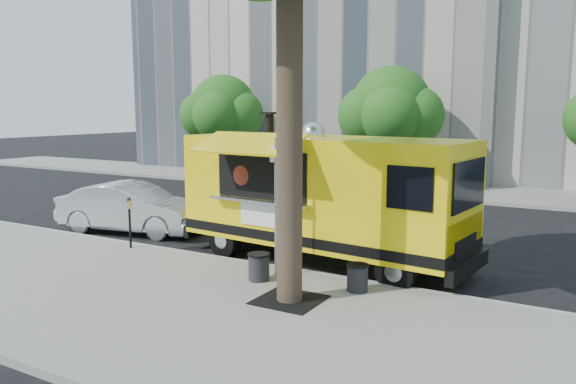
{
  "coord_description": "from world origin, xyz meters",
  "views": [
    {
      "loc": [
        7.66,
        -11.68,
        3.75
      ],
      "look_at": [
        0.96,
        0.0,
        1.74
      ],
      "focal_mm": 35.0,
      "sensor_mm": 36.0,
      "label": 1
    }
  ],
  "objects_px": {
    "food_truck": "(321,194)",
    "sign_post": "(276,198)",
    "trash_bin_right": "(357,277)",
    "far_tree_a": "(223,108)",
    "sedan": "(132,208)",
    "far_tree_b": "(391,107)",
    "parking_meter": "(130,217)",
    "trash_bin_left": "(259,266)"
  },
  "relations": [
    {
      "from": "food_truck",
      "to": "sign_post",
      "type": "bearing_deg",
      "value": -88.02
    },
    {
      "from": "sign_post",
      "to": "trash_bin_right",
      "type": "relative_size",
      "value": 5.48
    },
    {
      "from": "far_tree_a",
      "to": "sedan",
      "type": "bearing_deg",
      "value": -66.19
    },
    {
      "from": "far_tree_a",
      "to": "far_tree_b",
      "type": "height_order",
      "value": "far_tree_b"
    },
    {
      "from": "trash_bin_right",
      "to": "parking_meter",
      "type": "bearing_deg",
      "value": 177.39
    },
    {
      "from": "far_tree_a",
      "to": "food_truck",
      "type": "distance_m",
      "value": 16.83
    },
    {
      "from": "parking_meter",
      "to": "sign_post",
      "type": "bearing_deg",
      "value": -2.52
    },
    {
      "from": "far_tree_b",
      "to": "trash_bin_left",
      "type": "relative_size",
      "value": 9.54
    },
    {
      "from": "sign_post",
      "to": "trash_bin_left",
      "type": "xyz_separation_m",
      "value": [
        -0.14,
        -0.48,
        -1.39
      ]
    },
    {
      "from": "far_tree_b",
      "to": "trash_bin_left",
      "type": "distance_m",
      "value": 15.3
    },
    {
      "from": "food_truck",
      "to": "far_tree_a",
      "type": "bearing_deg",
      "value": 140.19
    },
    {
      "from": "far_tree_b",
      "to": "sedan",
      "type": "height_order",
      "value": "far_tree_b"
    },
    {
      "from": "far_tree_a",
      "to": "far_tree_b",
      "type": "xyz_separation_m",
      "value": [
        9.0,
        0.4,
        0.06
      ]
    },
    {
      "from": "far_tree_b",
      "to": "sedan",
      "type": "bearing_deg",
      "value": -107.32
    },
    {
      "from": "sign_post",
      "to": "parking_meter",
      "type": "height_order",
      "value": "sign_post"
    },
    {
      "from": "far_tree_a",
      "to": "food_truck",
      "type": "bearing_deg",
      "value": -45.64
    },
    {
      "from": "food_truck",
      "to": "far_tree_b",
      "type": "bearing_deg",
      "value": 108.07
    },
    {
      "from": "sedan",
      "to": "trash_bin_left",
      "type": "relative_size",
      "value": 7.96
    },
    {
      "from": "sedan",
      "to": "trash_bin_left",
      "type": "xyz_separation_m",
      "value": [
        6.21,
        -2.54,
        -0.3
      ]
    },
    {
      "from": "trash_bin_left",
      "to": "trash_bin_right",
      "type": "height_order",
      "value": "trash_bin_left"
    },
    {
      "from": "far_tree_b",
      "to": "sedan",
      "type": "distance_m",
      "value": 13.13
    },
    {
      "from": "far_tree_b",
      "to": "food_truck",
      "type": "relative_size",
      "value": 0.73
    },
    {
      "from": "food_truck",
      "to": "sedan",
      "type": "xyz_separation_m",
      "value": [
        -6.48,
        0.16,
        -0.95
      ]
    },
    {
      "from": "far_tree_b",
      "to": "sedan",
      "type": "relative_size",
      "value": 1.2
    },
    {
      "from": "sign_post",
      "to": "trash_bin_right",
      "type": "distance_m",
      "value": 2.41
    },
    {
      "from": "sign_post",
      "to": "parking_meter",
      "type": "relative_size",
      "value": 2.25
    },
    {
      "from": "sedan",
      "to": "trash_bin_left",
      "type": "bearing_deg",
      "value": -122.63
    },
    {
      "from": "far_tree_a",
      "to": "trash_bin_left",
      "type": "relative_size",
      "value": 9.28
    },
    {
      "from": "far_tree_a",
      "to": "sedan",
      "type": "xyz_separation_m",
      "value": [
        5.2,
        -11.78,
        -3.02
      ]
    },
    {
      "from": "food_truck",
      "to": "trash_bin_left",
      "type": "bearing_deg",
      "value": -90.51
    },
    {
      "from": "parking_meter",
      "to": "food_truck",
      "type": "distance_m",
      "value": 5.03
    },
    {
      "from": "far_tree_b",
      "to": "sign_post",
      "type": "height_order",
      "value": "far_tree_b"
    },
    {
      "from": "far_tree_a",
      "to": "parking_meter",
      "type": "relative_size",
      "value": 4.01
    },
    {
      "from": "far_tree_a",
      "to": "trash_bin_left",
      "type": "bearing_deg",
      "value": -51.46
    },
    {
      "from": "far_tree_a",
      "to": "food_truck",
      "type": "xyz_separation_m",
      "value": [
        11.68,
        -11.94,
        -2.06
      ]
    },
    {
      "from": "far_tree_a",
      "to": "sign_post",
      "type": "bearing_deg",
      "value": -50.17
    },
    {
      "from": "far_tree_a",
      "to": "sign_post",
      "type": "distance_m",
      "value": 18.14
    },
    {
      "from": "far_tree_b",
      "to": "far_tree_a",
      "type": "bearing_deg",
      "value": -177.46
    },
    {
      "from": "trash_bin_left",
      "to": "far_tree_b",
      "type": "bearing_deg",
      "value": 99.31
    },
    {
      "from": "far_tree_a",
      "to": "sign_post",
      "type": "xyz_separation_m",
      "value": [
        11.55,
        -13.85,
        -1.93
      ]
    },
    {
      "from": "food_truck",
      "to": "sedan",
      "type": "height_order",
      "value": "food_truck"
    },
    {
      "from": "sign_post",
      "to": "trash_bin_left",
      "type": "height_order",
      "value": "sign_post"
    }
  ]
}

